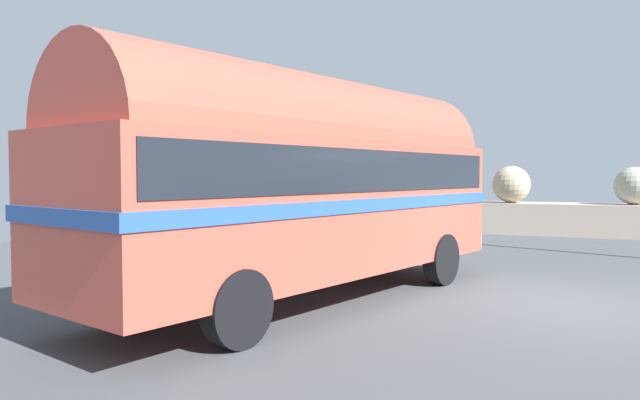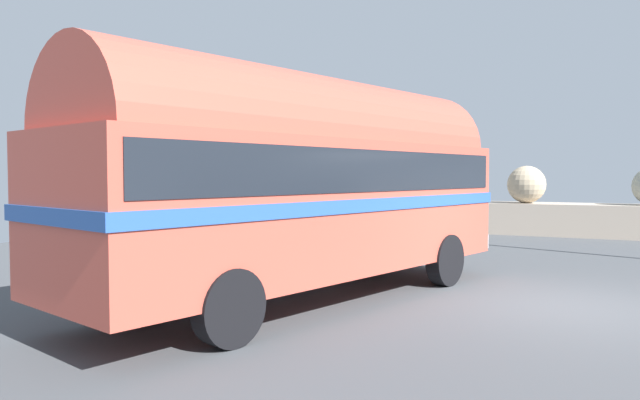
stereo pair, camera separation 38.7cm
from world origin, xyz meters
name	(u,v)px [view 2 (the right image)]	position (x,y,z in m)	size (l,w,h in m)	color
ground	(572,308)	(0.00, 0.00, 0.01)	(32.00, 26.00, 0.02)	#46494D
breakwater	(573,214)	(-0.44, 11.79, 0.74)	(31.36, 2.03, 2.42)	#B5A592
vintage_coach	(308,177)	(-3.99, -1.26, 2.05)	(4.66, 8.91, 3.70)	black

